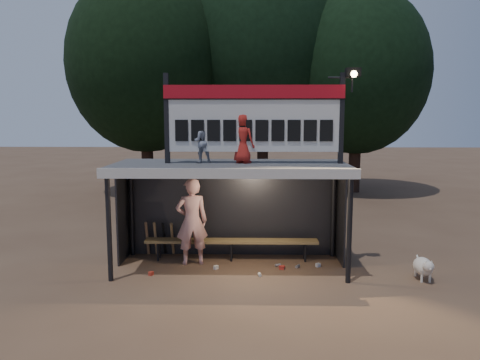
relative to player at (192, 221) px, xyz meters
name	(u,v)px	position (x,y,z in m)	size (l,w,h in m)	color
ground	(231,267)	(0.88, -0.25, -0.98)	(80.00, 80.00, 0.00)	#4F3827
player	(192,221)	(0.00, 0.00, 0.00)	(0.72, 0.47, 1.96)	white
child_a	(201,141)	(0.24, -0.19, 1.80)	(0.45, 0.35, 0.93)	slate
child_b	(243,139)	(1.15, -0.22, 1.86)	(0.51, 0.33, 1.05)	#A51F19
dugout_shelter	(231,183)	(0.88, 0.00, 0.86)	(5.10, 2.08, 2.32)	#3D3D40
scoreboard_assembly	(256,116)	(1.44, -0.26, 2.34)	(4.10, 0.27, 1.99)	black
bench	(232,242)	(0.88, 0.30, -0.55)	(4.00, 0.35, 0.48)	olive
tree_left	(145,63)	(-3.12, 9.75, 4.53)	(6.46, 6.46, 9.27)	#301D15
tree_mid	(263,52)	(1.88, 11.25, 5.18)	(7.22, 7.22, 10.36)	black
tree_right	(357,72)	(5.88, 10.25, 4.21)	(6.08, 6.08, 8.72)	black
dog	(424,267)	(4.85, -0.95, -0.70)	(0.36, 0.81, 0.49)	beige
bats	(160,238)	(-0.84, 0.57, -0.55)	(0.67, 0.35, 0.84)	#986B47
litter	(260,268)	(1.54, -0.41, -0.94)	(3.71, 0.75, 0.08)	red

